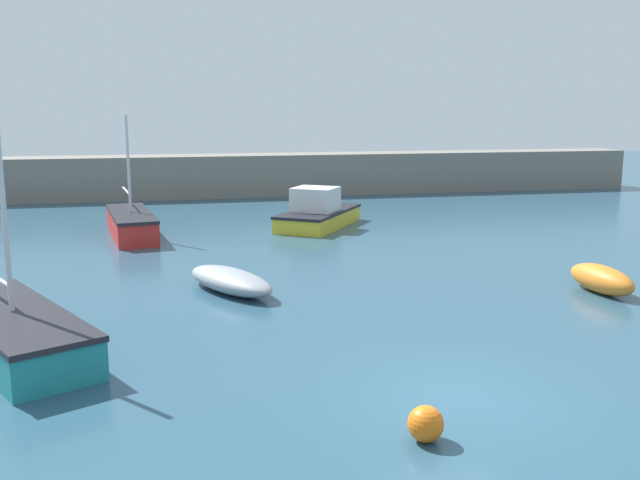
% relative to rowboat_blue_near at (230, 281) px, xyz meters
% --- Properties ---
extents(ground_plane, '(120.00, 120.00, 0.20)m').
position_rel_rowboat_blue_near_xyz_m(ground_plane, '(3.41, -8.09, -0.42)').
color(ground_plane, '#284C60').
extents(harbor_breakwater, '(44.97, 2.44, 2.34)m').
position_rel_rowboat_blue_near_xyz_m(harbor_breakwater, '(3.41, 21.13, 0.85)').
color(harbor_breakwater, slate).
rests_on(harbor_breakwater, ground_plane).
extents(rowboat_blue_near, '(2.80, 3.71, 0.64)m').
position_rel_rowboat_blue_near_xyz_m(rowboat_blue_near, '(0.00, 0.00, 0.00)').
color(rowboat_blue_near, gray).
rests_on(rowboat_blue_near, ground_plane).
extents(cabin_cruiser_white, '(4.53, 5.32, 1.71)m').
position_rel_rowboat_blue_near_xyz_m(cabin_cruiser_white, '(4.56, 9.98, 0.27)').
color(cabin_cruiser_white, yellow).
rests_on(cabin_cruiser_white, ground_plane).
extents(sailboat_tall_mast, '(4.22, 6.15, 5.59)m').
position_rel_rowboat_blue_near_xyz_m(sailboat_tall_mast, '(-4.87, -4.01, 0.16)').
color(sailboat_tall_mast, teal).
rests_on(sailboat_tall_mast, ground_plane).
extents(sailboat_short_mast, '(2.29, 5.51, 4.73)m').
position_rel_rowboat_blue_near_xyz_m(sailboat_short_mast, '(-3.10, 9.28, 0.19)').
color(sailboat_short_mast, red).
rests_on(sailboat_short_mast, ground_plane).
extents(dinghy_near_pier, '(1.15, 2.47, 0.76)m').
position_rel_rowboat_blue_near_xyz_m(dinghy_near_pier, '(10.06, -2.20, 0.06)').
color(dinghy_near_pier, orange).
rests_on(dinghy_near_pier, ground_plane).
extents(mooring_buoy_orange, '(0.57, 0.57, 0.57)m').
position_rel_rowboat_blue_near_xyz_m(mooring_buoy_orange, '(2.19, -9.62, -0.03)').
color(mooring_buoy_orange, orange).
rests_on(mooring_buoy_orange, ground_plane).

